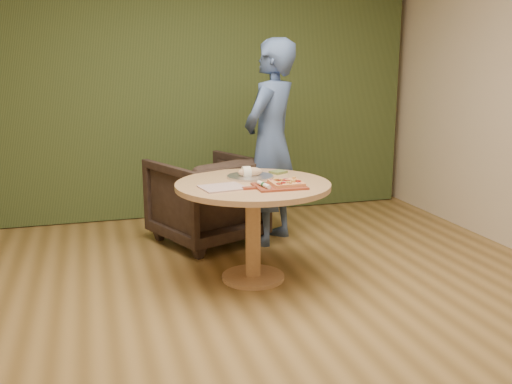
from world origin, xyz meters
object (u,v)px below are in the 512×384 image
object	(u,v)px
pizza_paddle	(278,186)
serving_tray	(250,177)
flatbread_pizza	(286,183)
cutlery_roll	(264,185)
bread_roll	(249,172)
armchair	(207,195)
pedestal_table	(253,201)
person_standing	(271,143)

from	to	relation	value
pizza_paddle	serving_tray	distance (m)	0.40
flatbread_pizza	cutlery_roll	world-z (taller)	flatbread_pizza
flatbread_pizza	bread_roll	world-z (taller)	bread_roll
pizza_paddle	cutlery_roll	distance (m)	0.12
flatbread_pizza	serving_tray	xyz separation A→B (m)	(-0.16, 0.38, -0.02)
serving_tray	armchair	world-z (taller)	armchair
pizza_paddle	flatbread_pizza	bearing A→B (deg)	8.33
flatbread_pizza	bread_roll	distance (m)	0.41
serving_tray	bread_roll	bearing A→B (deg)	180.00
pedestal_table	person_standing	bearing A→B (deg)	64.15
flatbread_pizza	person_standing	size ratio (longest dim) A/B	0.12
cutlery_roll	pizza_paddle	bearing A→B (deg)	2.48
serving_tray	cutlery_roll	bearing A→B (deg)	-92.59
flatbread_pizza	person_standing	bearing A→B (deg)	77.88
pizza_paddle	flatbread_pizza	distance (m)	0.07
pedestal_table	bread_roll	size ratio (longest dim) A/B	5.92
cutlery_roll	serving_tray	xyz separation A→B (m)	(0.02, 0.41, -0.02)
pedestal_table	person_standing	xyz separation A→B (m)	(0.42, 0.86, 0.30)
armchair	serving_tray	bearing A→B (deg)	79.43
pizza_paddle	cutlery_roll	world-z (taller)	cutlery_roll
cutlery_roll	person_standing	distance (m)	1.16
pedestal_table	cutlery_roll	world-z (taller)	cutlery_roll
armchair	pizza_paddle	bearing A→B (deg)	79.86
pedestal_table	flatbread_pizza	world-z (taller)	flatbread_pizza
cutlery_roll	serving_tray	bearing A→B (deg)	79.26
pizza_paddle	serving_tray	world-z (taller)	serving_tray
pedestal_table	armchair	distance (m)	1.04
person_standing	armchair	bearing A→B (deg)	-59.07
flatbread_pizza	armchair	xyz separation A→B (m)	(-0.34, 1.20, -0.34)
cutlery_roll	person_standing	bearing A→B (deg)	61.40
serving_tray	person_standing	xyz separation A→B (m)	(0.38, 0.67, 0.15)
flatbread_pizza	bread_roll	size ratio (longest dim) A/B	1.15
serving_tray	bread_roll	size ratio (longest dim) A/B	1.84
pedestal_table	armchair	size ratio (longest dim) A/B	1.32
pizza_paddle	person_standing	bearing A→B (deg)	75.13
pizza_paddle	bread_roll	xyz separation A→B (m)	(-0.10, 0.39, 0.04)
bread_roll	person_standing	xyz separation A→B (m)	(0.39, 0.67, 0.11)
armchair	flatbread_pizza	bearing A→B (deg)	82.84
bread_roll	flatbread_pizza	bearing A→B (deg)	-66.20
cutlery_roll	bread_roll	bearing A→B (deg)	80.50
pizza_paddle	cutlery_roll	xyz separation A→B (m)	(-0.11, -0.02, 0.02)
person_standing	serving_tray	bearing A→B (deg)	15.95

